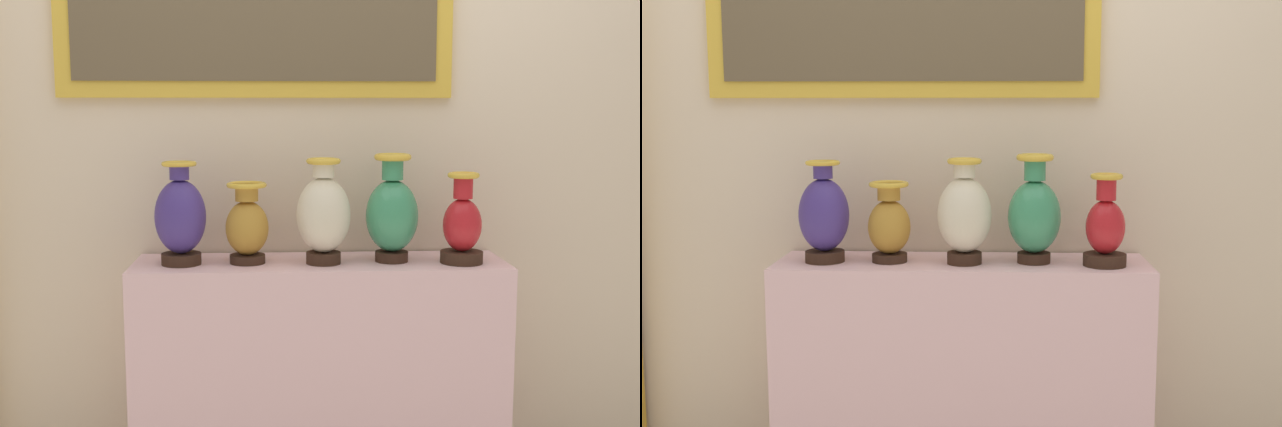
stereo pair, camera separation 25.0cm
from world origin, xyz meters
TOP-DOWN VIEW (x-y plane):
  - display_shelf at (0.00, 0.00)m, footprint 1.31×0.35m
  - back_wall at (-0.01, 0.23)m, footprint 3.47×0.14m
  - vase_indigo at (-0.48, -0.03)m, footprint 0.18×0.18m
  - vase_ochre at (-0.26, -0.02)m, footprint 0.15×0.15m
  - vase_ivory at (0.01, -0.04)m, footprint 0.19×0.19m
  - vase_jade at (0.25, -0.01)m, footprint 0.18×0.18m
  - vase_crimson at (0.49, -0.05)m, footprint 0.15×0.15m

SIDE VIEW (x-z plane):
  - display_shelf at x=0.00m, z-range 0.00..0.93m
  - vase_crimson at x=0.49m, z-range 0.90..1.22m
  - vase_ochre at x=-0.26m, z-range 0.92..1.20m
  - vase_indigo at x=-0.48m, z-range 0.91..1.27m
  - vase_jade at x=0.25m, z-range 0.91..1.29m
  - vase_ivory at x=0.01m, z-range 0.92..1.28m
  - back_wall at x=-0.01m, z-range 0.01..3.04m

